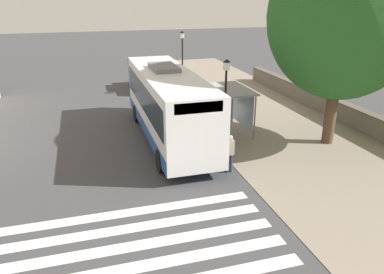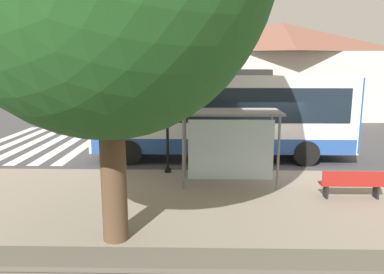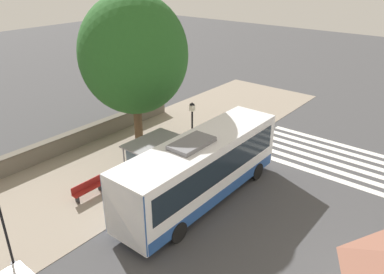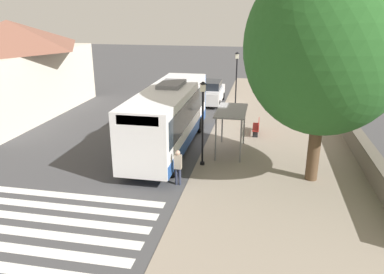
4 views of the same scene
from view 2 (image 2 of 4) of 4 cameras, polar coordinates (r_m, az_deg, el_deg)
name	(u,v)px [view 2 (image 2 of 4)]	position (r m, az deg, el deg)	size (l,w,h in m)	color
ground_plane	(271,171)	(14.32, 11.98, -5.07)	(120.00, 120.00, 0.00)	#424244
sidewalk_plaza	(304,220)	(10.18, 16.71, -12.00)	(9.00, 44.00, 0.02)	gray
crosswalk_stripes	(43,142)	(20.55, -21.71, -0.73)	(9.00, 5.25, 0.01)	silver
background_building	(280,69)	(29.21, 13.25, 10.05)	(6.90, 13.84, 6.92)	beige
bus	(222,113)	(15.63, 4.58, 3.65)	(2.66, 10.51, 3.71)	white
bus_shelter	(230,124)	(11.98, 5.81, 1.91)	(1.60, 3.24, 2.45)	slate
pedestrian	(105,142)	(14.66, -13.17, -0.78)	(0.34, 0.22, 1.68)	#2D3347
bench	(352,183)	(12.00, 23.23, -6.50)	(0.40, 1.84, 0.88)	maroon
street_lamp_near	(167,102)	(13.31, -3.82, 5.27)	(0.28, 0.28, 4.36)	black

